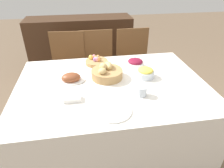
{
  "coord_description": "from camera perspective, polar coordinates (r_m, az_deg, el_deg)",
  "views": [
    {
      "loc": [
        -0.23,
        -1.41,
        1.6
      ],
      "look_at": [
        -0.01,
        -0.08,
        0.79
      ],
      "focal_mm": 32.0,
      "sensor_mm": 36.0,
      "label": 1
    }
  ],
  "objects": [
    {
      "name": "knife",
      "position": [
        1.38,
        6.56,
        -7.0
      ],
      "size": [
        0.02,
        0.16,
        0.0
      ],
      "rotation": [
        0.0,
        0.0,
        0.07
      ],
      "color": "silver",
      "rests_on": "dining_table"
    },
    {
      "name": "dining_table",
      "position": [
        1.88,
        -0.13,
        -9.61
      ],
      "size": [
        1.56,
        1.11,
        0.75
      ],
      "color": "white",
      "rests_on": "ground"
    },
    {
      "name": "dinner_plate",
      "position": [
        1.35,
        0.29,
        -7.6
      ],
      "size": [
        0.25,
        0.25,
        0.01
      ],
      "color": "white",
      "rests_on": "dining_table"
    },
    {
      "name": "chair_far_center",
      "position": [
        2.58,
        -4.13,
        5.48
      ],
      "size": [
        0.42,
        0.42,
        0.91
      ],
      "rotation": [
        0.0,
        0.0,
        0.0
      ],
      "color": "brown",
      "rests_on": "ground"
    },
    {
      "name": "fork",
      "position": [
        1.34,
        -6.2,
        -8.29
      ],
      "size": [
        0.02,
        0.16,
        0.0
      ],
      "rotation": [
        0.0,
        0.0,
        0.07
      ],
      "color": "silver",
      "rests_on": "dining_table"
    },
    {
      "name": "egg_basket",
      "position": [
        1.99,
        -4.48,
        6.55
      ],
      "size": [
        0.22,
        0.22,
        0.08
      ],
      "color": "#AD8451",
      "rests_on": "dining_table"
    },
    {
      "name": "chair_far_right",
      "position": [
        2.65,
        6.3,
        6.18
      ],
      "size": [
        0.43,
        0.43,
        0.91
      ],
      "rotation": [
        0.0,
        0.0,
        0.01
      ],
      "color": "brown",
      "rests_on": "ground"
    },
    {
      "name": "beet_salad_bowl",
      "position": [
        1.93,
        6.65,
        5.94
      ],
      "size": [
        0.16,
        0.16,
        0.08
      ],
      "color": "white",
      "rests_on": "dining_table"
    },
    {
      "name": "drinking_cup",
      "position": [
        1.5,
        8.47,
        -1.99
      ],
      "size": [
        0.08,
        0.08,
        0.08
      ],
      "color": "silver",
      "rests_on": "dining_table"
    },
    {
      "name": "pineapple_bowl",
      "position": [
        1.75,
        9.52,
        3.2
      ],
      "size": [
        0.15,
        0.15,
        0.09
      ],
      "color": "silver",
      "rests_on": "dining_table"
    },
    {
      "name": "spoon",
      "position": [
        1.39,
        7.77,
        -6.86
      ],
      "size": [
        0.02,
        0.16,
        0.0
      ],
      "rotation": [
        0.0,
        0.0,
        -0.07
      ],
      "color": "silver",
      "rests_on": "dining_table"
    },
    {
      "name": "chair_far_left",
      "position": [
        2.57,
        -12.38,
        4.79
      ],
      "size": [
        0.45,
        0.45,
        0.91
      ],
      "rotation": [
        0.0,
        0.0,
        -0.09
      ],
      "color": "brown",
      "rests_on": "ground"
    },
    {
      "name": "ham_platter",
      "position": [
        1.71,
        -11.6,
        1.63
      ],
      "size": [
        0.24,
        0.17,
        0.08
      ],
      "color": "white",
      "rests_on": "dining_table"
    },
    {
      "name": "ground_plane",
      "position": [
        2.14,
        -0.12,
        -17.27
      ],
      "size": [
        12.0,
        12.0,
        0.0
      ],
      "primitive_type": "plane",
      "color": "brown"
    },
    {
      "name": "sideboard",
      "position": [
        3.29,
        -8.83,
        10.39
      ],
      "size": [
        1.58,
        0.44,
        0.92
      ],
      "color": "#3D2616",
      "rests_on": "ground"
    },
    {
      "name": "butter_dish",
      "position": [
        1.47,
        -11.29,
        -4.09
      ],
      "size": [
        0.12,
        0.08,
        0.03
      ],
      "color": "white",
      "rests_on": "dining_table"
    },
    {
      "name": "bread_basket",
      "position": [
        1.72,
        -1.48,
        3.29
      ],
      "size": [
        0.27,
        0.27,
        0.13
      ],
      "color": "#AD8451",
      "rests_on": "dining_table"
    }
  ]
}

